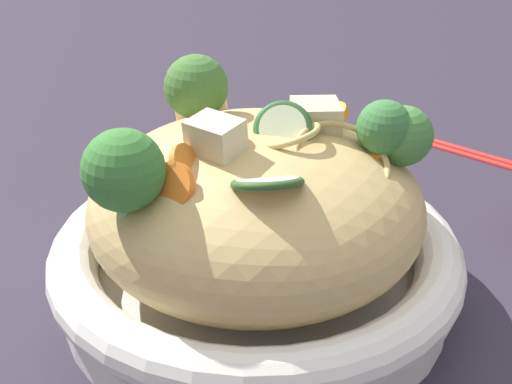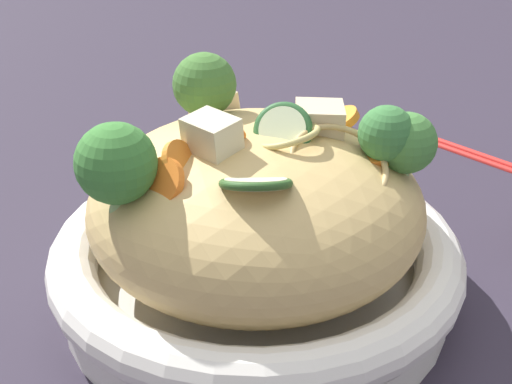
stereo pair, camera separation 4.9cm
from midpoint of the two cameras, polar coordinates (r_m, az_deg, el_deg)
ground_plane at (r=0.53m, az=2.64°, el=-8.15°), size 3.00×3.00×0.00m
serving_bowl at (r=0.52m, az=2.71°, el=-5.64°), size 0.28×0.28×0.05m
noodle_heap at (r=0.49m, az=2.83°, el=-1.14°), size 0.22×0.22×0.12m
broccoli_florets at (r=0.46m, az=2.00°, el=4.44°), size 0.22×0.17×0.07m
carrot_coins at (r=0.47m, az=2.44°, el=3.63°), size 0.18×0.13×0.04m
zucchini_slices at (r=0.44m, az=4.25°, el=2.75°), size 0.10×0.09×0.03m
chicken_chunks at (r=0.49m, az=2.38°, el=5.23°), size 0.11×0.13×0.05m
chopsticks_pair at (r=0.77m, az=18.93°, el=2.51°), size 0.05×0.20×0.01m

